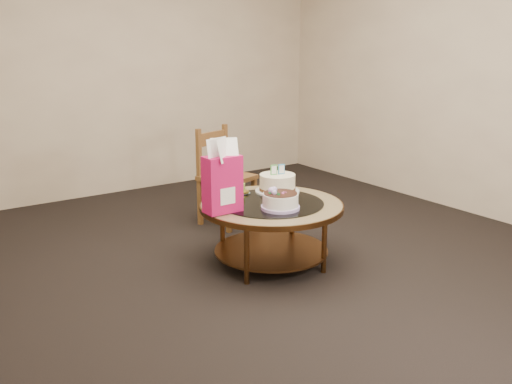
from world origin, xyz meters
TOP-DOWN VIEW (x-y plane):
  - ground at (0.00, 0.00)m, footprint 5.00×5.00m
  - room_walls at (0.00, 0.00)m, footprint 4.52×5.02m
  - coffee_table at (0.00, -0.00)m, footprint 1.02×1.02m
  - decorated_cake at (-0.04, -0.16)m, footprint 0.27×0.27m
  - cream_cake at (0.20, 0.20)m, footprint 0.33×0.33m
  - gift_bag at (-0.39, 0.01)m, footprint 0.25×0.18m
  - pillar_candle at (-0.05, 0.32)m, footprint 0.12×0.12m
  - dining_chair at (0.21, 0.98)m, footprint 0.48×0.48m

SIDE VIEW (x-z plane):
  - ground at x=0.00m, z-range 0.00..0.00m
  - coffee_table at x=0.00m, z-range 0.15..0.61m
  - dining_chair at x=0.21m, z-range 0.01..0.85m
  - pillar_candle at x=-0.05m, z-range 0.44..0.53m
  - decorated_cake at x=-0.04m, z-range 0.43..0.59m
  - cream_cake at x=0.20m, z-range 0.42..0.63m
  - gift_bag at x=-0.39m, z-range 0.46..0.95m
  - room_walls at x=0.00m, z-range 0.24..2.85m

